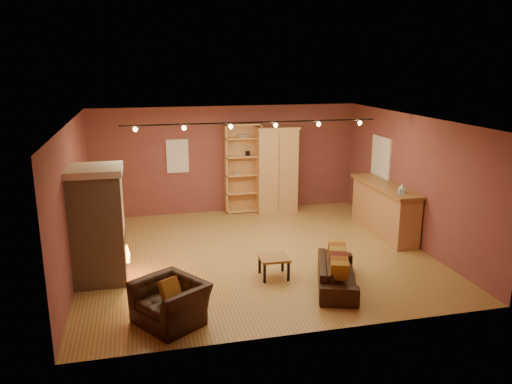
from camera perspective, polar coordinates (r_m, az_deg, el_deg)
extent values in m
plane|color=olive|center=(10.51, -0.03, -7.06)|extent=(7.00, 7.00, 0.00)
plane|color=brown|center=(9.83, -0.03, 8.30)|extent=(7.00, 7.00, 0.00)
cube|color=brown|center=(13.19, -3.30, 3.73)|extent=(7.00, 0.02, 2.80)
cube|color=brown|center=(9.90, -20.15, -0.81)|extent=(0.02, 6.50, 2.80)
cube|color=brown|center=(11.39, 17.37, 1.35)|extent=(0.02, 6.50, 2.80)
cube|color=tan|center=(9.39, -17.60, -3.95)|extent=(0.90, 0.90, 2.00)
cube|color=beige|center=(9.13, -18.11, 2.38)|extent=(0.98, 0.98, 0.12)
cube|color=black|center=(9.50, -14.94, -6.11)|extent=(0.10, 0.65, 0.55)
cone|color=orange|center=(9.54, -14.53, -6.76)|extent=(0.10, 0.10, 0.22)
cube|color=white|center=(12.98, -8.96, 4.07)|extent=(0.56, 0.04, 0.86)
cube|color=tan|center=(13.28, -1.65, 2.86)|extent=(0.97, 0.04, 2.36)
cube|color=tan|center=(13.04, -3.49, 2.61)|extent=(0.04, 0.38, 2.36)
cube|color=tan|center=(13.22, 0.46, 2.81)|extent=(0.04, 0.38, 2.36)
cube|color=gray|center=(13.12, -2.19, 2.13)|extent=(0.18, 0.12, 0.05)
cube|color=black|center=(13.07, -0.96, 4.44)|extent=(0.10, 0.10, 0.12)
cube|color=tan|center=(13.40, -1.47, -2.06)|extent=(0.97, 0.38, 0.04)
cube|color=tan|center=(13.27, -1.48, -0.01)|extent=(0.97, 0.38, 0.03)
cube|color=tan|center=(13.16, -1.50, 2.03)|extent=(0.97, 0.38, 0.04)
cube|color=tan|center=(13.06, -1.51, 4.10)|extent=(0.97, 0.38, 0.04)
cube|color=tan|center=(12.98, -1.52, 6.19)|extent=(0.97, 0.38, 0.03)
cube|color=tan|center=(12.94, -1.53, 7.75)|extent=(0.97, 0.38, 0.04)
cube|color=tan|center=(13.25, 2.30, 2.49)|extent=(1.06, 0.58, 2.21)
cube|color=olive|center=(12.98, 2.64, 2.23)|extent=(0.02, 0.01, 2.11)
cube|color=tan|center=(13.06, 2.35, 7.37)|extent=(1.12, 0.64, 0.06)
cube|color=tan|center=(11.94, 14.44, -2.05)|extent=(0.53, 2.33, 1.11)
cube|color=olive|center=(11.79, 14.62, 0.68)|extent=(0.65, 2.45, 0.06)
cube|color=#96D8F1|center=(11.07, 16.31, 0.19)|extent=(0.17, 0.17, 0.13)
cone|color=white|center=(11.04, 16.35, 0.77)|extent=(0.08, 0.08, 0.10)
cube|color=white|center=(12.52, 14.12, 3.89)|extent=(0.05, 0.90, 1.00)
imported|color=black|center=(9.04, 9.27, -8.74)|extent=(1.01, 1.74, 0.65)
cube|color=olive|center=(8.45, 9.52, -8.88)|extent=(0.36, 0.32, 0.36)
cube|color=#92511D|center=(8.65, 9.44, -8.30)|extent=(0.36, 0.32, 0.36)
cube|color=maroon|center=(8.85, 9.36, -7.75)|extent=(0.36, 0.32, 0.36)
cube|color=olive|center=(9.06, 9.29, -7.22)|extent=(0.36, 0.32, 0.36)
cube|color=#92511D|center=(9.26, 9.22, -6.72)|extent=(0.36, 0.32, 0.36)
cube|color=olive|center=(9.47, 9.15, -6.24)|extent=(0.36, 0.32, 0.36)
imported|color=black|center=(7.84, -9.78, -11.59)|extent=(1.12, 1.21, 0.89)
cube|color=olive|center=(7.79, -9.81, -10.86)|extent=(0.38, 0.36, 0.34)
cube|color=olive|center=(9.30, 2.05, -7.49)|extent=(0.56, 0.56, 0.04)
cube|color=black|center=(9.12, 1.05, -9.32)|extent=(0.04, 0.04, 0.36)
cube|color=black|center=(9.24, 3.76, -9.04)|extent=(0.04, 0.04, 0.36)
cube|color=black|center=(9.52, 0.38, -8.27)|extent=(0.04, 0.04, 0.36)
cube|color=black|center=(9.63, 2.98, -8.02)|extent=(0.04, 0.04, 0.36)
cylinder|color=black|center=(10.03, -0.30, 7.97)|extent=(5.20, 0.03, 0.03)
sphere|color=#FFD88C|center=(9.79, -13.63, 6.98)|extent=(0.09, 0.09, 0.09)
sphere|color=#FFD88C|center=(9.82, -8.23, 7.27)|extent=(0.09, 0.09, 0.09)
sphere|color=#FFD88C|center=(9.95, -2.90, 7.49)|extent=(0.09, 0.09, 0.09)
sphere|color=#FFD88C|center=(10.16, 2.25, 7.64)|extent=(0.09, 0.09, 0.09)
sphere|color=#FFD88C|center=(10.44, 7.17, 7.72)|extent=(0.09, 0.09, 0.09)
sphere|color=#FFD88C|center=(10.79, 11.79, 7.75)|extent=(0.09, 0.09, 0.09)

